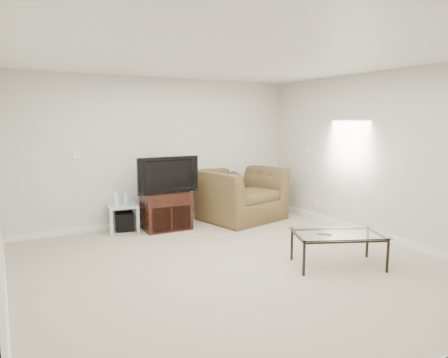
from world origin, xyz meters
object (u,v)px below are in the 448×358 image
side_table (123,218)px  subwoofer (124,221)px  television (166,174)px  coffee_table (338,249)px  recliner (239,185)px  tv_stand (166,210)px

side_table → subwoofer: 0.07m
television → coffee_table: television is taller
television → subwoofer: (-0.63, 0.28, -0.76)m
side_table → coffee_table: (1.87, -2.87, -0.01)m
subwoofer → coffee_table: bearing=-57.5°
subwoofer → recliner: (2.05, -0.25, 0.46)m
side_table → coffee_table: side_table is taller
television → coffee_table: (1.21, -2.61, -0.71)m
television → side_table: television is taller
subwoofer → recliner: 2.12m
tv_stand → side_table: size_ratio=1.64×
television → side_table: 1.00m
television → coffee_table: size_ratio=0.88×
side_table → recliner: bearing=-6.3°
side_table → recliner: recliner is taller
tv_stand → television: 0.61m
coffee_table → television: bearing=114.8°
tv_stand → coffee_table: tv_stand is taller
recliner → subwoofer: bearing=160.5°
tv_stand → coffee_table: 2.91m
subwoofer → tv_stand: bearing=-21.1°
television → subwoofer: 1.03m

